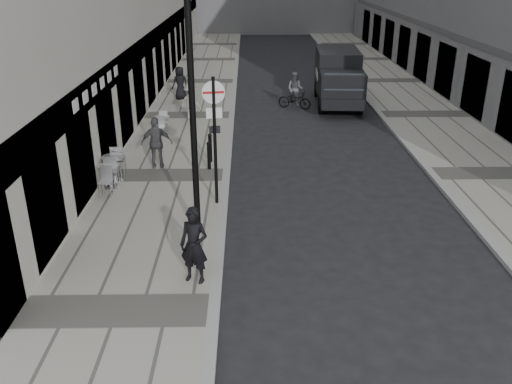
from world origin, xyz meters
TOP-DOWN VIEW (x-y plane):
  - sidewalk at (-2.00, 18.00)m, footprint 4.00×60.00m
  - far_sidewalk at (9.00, 18.00)m, footprint 4.00×60.00m
  - walking_man at (-0.47, 3.81)m, footprint 0.76×0.62m
  - sign_post at (-0.20, 8.07)m, footprint 0.64×0.14m
  - lamppost at (-0.60, 6.14)m, footprint 0.28×0.28m
  - bollard_near at (-0.60, 11.64)m, footprint 0.13×0.13m
  - bollard_far at (-0.60, 10.90)m, footprint 0.12×0.12m
  - panel_van at (5.29, 20.44)m, footprint 2.40×5.68m
  - cyclist at (3.06, 19.55)m, footprint 1.75×1.17m
  - pedestrian_a at (-2.38, 11.05)m, footprint 1.08×0.52m
  - pedestrian_b at (-1.80, 17.19)m, footprint 1.19×1.00m
  - pedestrian_c at (-2.71, 21.13)m, footprint 0.97×0.88m
  - cafe_table_near at (-2.80, 15.13)m, footprint 0.66×1.48m
  - cafe_table_mid at (-3.60, 9.24)m, footprint 0.69×1.57m
  - cafe_table_far at (-3.60, 9.84)m, footprint 0.78×1.75m

SIDE VIEW (x-z plane):
  - sidewalk at x=-2.00m, z-range 0.00..0.12m
  - far_sidewalk at x=9.00m, z-range 0.00..0.12m
  - cafe_table_near at x=-2.80m, z-range 0.13..0.97m
  - cafe_table_mid at x=-3.60m, z-range 0.13..1.02m
  - bollard_far at x=-0.60m, z-range 0.12..1.03m
  - bollard_near at x=-0.60m, z-range 0.12..1.09m
  - cafe_table_far at x=-3.60m, z-range 0.13..1.13m
  - cyclist at x=3.06m, z-range -0.20..1.59m
  - pedestrian_b at x=-1.80m, z-range 0.12..1.71m
  - pedestrian_c at x=-2.71m, z-range 0.12..1.79m
  - walking_man at x=-0.47m, z-range 0.12..1.91m
  - pedestrian_a at x=-2.38m, z-range 0.12..1.92m
  - panel_van at x=5.29m, z-range 0.16..2.78m
  - sign_post at x=-0.20m, z-range 0.65..4.39m
  - lamppost at x=-0.60m, z-range 0.47..6.71m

